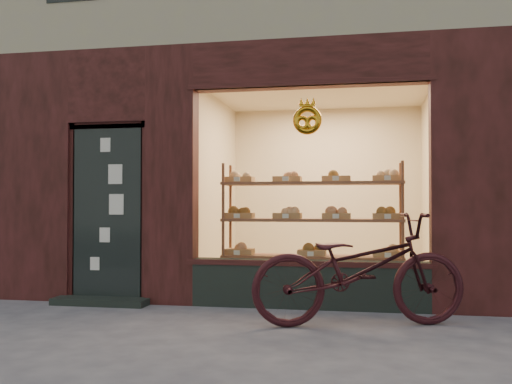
# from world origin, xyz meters

# --- Properties ---
(ground) EXTENTS (90.00, 90.00, 0.00)m
(ground) POSITION_xyz_m (0.00, 0.00, 0.00)
(ground) COLOR #4C4A57
(display_shelf) EXTENTS (2.20, 0.45, 1.70)m
(display_shelf) POSITION_xyz_m (0.45, 2.55, 0.87)
(display_shelf) COLOR brown
(display_shelf) RESTS_ON ground
(bicycle) EXTENTS (2.23, 1.28, 1.11)m
(bicycle) POSITION_xyz_m (1.02, 1.27, 0.55)
(bicycle) COLOR black
(bicycle) RESTS_ON ground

